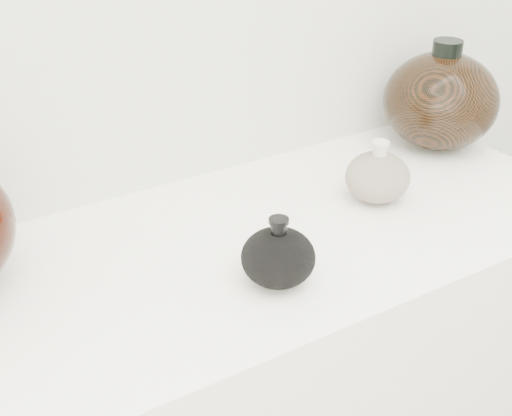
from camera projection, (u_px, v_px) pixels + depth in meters
black_gourd_vase at (278, 257)px, 1.00m from camera, size 0.11×0.11×0.10m
cream_gourd_vase at (378, 177)px, 1.22m from camera, size 0.13×0.13×0.11m
right_round_pot at (441, 100)px, 1.40m from camera, size 0.27×0.27×0.22m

